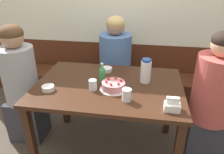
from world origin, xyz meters
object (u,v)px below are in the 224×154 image
object	(u,v)px
bench_seat	(120,91)
birthday_cake	(113,86)
soju_bottle	(102,74)
person_pale_blue_shirt	(211,102)
glass_tumbler_short	(93,85)
person_grey_tee	(22,88)
person_teal_shirt	(115,69)
water_pitcher	(146,71)
napkin_holder	(172,106)
bowl_soup_white	(48,88)
bowl_rice_small	(106,69)
glass_water_tall	(127,95)

from	to	relation	value
bench_seat	birthday_cake	bearing A→B (deg)	-86.56
soju_bottle	person_pale_blue_shirt	world-z (taller)	person_pale_blue_shirt
bench_seat	glass_tumbler_short	bearing A→B (deg)	-96.80
person_grey_tee	birthday_cake	bearing A→B (deg)	-10.33
person_teal_shirt	person_grey_tee	xyz separation A→B (m)	(-0.85, -0.60, -0.00)
glass_tumbler_short	person_grey_tee	xyz separation A→B (m)	(-0.78, 0.20, -0.20)
bench_seat	glass_tumbler_short	xyz separation A→B (m)	(-0.11, -0.94, 0.57)
birthday_cake	person_grey_tee	bearing A→B (deg)	169.67
water_pitcher	glass_tumbler_short	xyz separation A→B (m)	(-0.42, -0.21, -0.06)
napkin_holder	person_teal_shirt	world-z (taller)	person_teal_shirt
bench_seat	person_grey_tee	xyz separation A→B (m)	(-0.89, -0.74, 0.37)
water_pitcher	napkin_holder	xyz separation A→B (m)	(0.20, -0.41, -0.07)
bowl_soup_white	bowl_rice_small	distance (m)	0.61
soju_bottle	person_grey_tee	size ratio (longest dim) A/B	0.15
bowl_rice_small	person_pale_blue_shirt	world-z (taller)	person_pale_blue_shirt
soju_bottle	person_teal_shirt	size ratio (longest dim) A/B	0.15
bowl_rice_small	person_pale_blue_shirt	distance (m)	0.99
soju_bottle	person_teal_shirt	xyz separation A→B (m)	(0.02, 0.66, -0.24)
glass_water_tall	person_grey_tee	world-z (taller)	person_grey_tee
water_pitcher	bowl_soup_white	bearing A→B (deg)	-160.30
water_pitcher	person_teal_shirt	xyz separation A→B (m)	(-0.35, 0.59, -0.26)
birthday_cake	napkin_holder	size ratio (longest dim) A/B	2.08
glass_water_tall	bowl_soup_white	bearing A→B (deg)	175.26
bowl_soup_white	birthday_cake	bearing A→B (deg)	10.71
soju_bottle	glass_water_tall	bearing A→B (deg)	-47.71
soju_bottle	person_pale_blue_shirt	bearing A→B (deg)	3.15
bench_seat	water_pitcher	xyz separation A→B (m)	(0.31, -0.73, 0.63)
glass_tumbler_short	bench_seat	bearing A→B (deg)	83.20
birthday_cake	water_pitcher	xyz separation A→B (m)	(0.25, 0.18, 0.07)
birthday_cake	soju_bottle	xyz separation A→B (m)	(-0.12, 0.11, 0.05)
bowl_rice_small	glass_water_tall	distance (m)	0.57
soju_bottle	glass_tumbler_short	xyz separation A→B (m)	(-0.05, -0.14, -0.04)
bowl_soup_white	glass_tumbler_short	xyz separation A→B (m)	(0.36, 0.07, 0.02)
bench_seat	person_pale_blue_shirt	size ratio (longest dim) A/B	2.02
person_teal_shirt	person_pale_blue_shirt	size ratio (longest dim) A/B	0.97
person_teal_shirt	soju_bottle	bearing A→B (deg)	-1.64
soju_bottle	person_grey_tee	bearing A→B (deg)	175.76
person_pale_blue_shirt	person_teal_shirt	bearing A→B (deg)	-33.06
glass_water_tall	glass_tumbler_short	world-z (taller)	glass_water_tall
bowl_rice_small	glass_water_tall	bearing A→B (deg)	-63.95
water_pitcher	napkin_holder	distance (m)	0.46
bench_seat	glass_tumbler_short	size ratio (longest dim) A/B	28.36
soju_bottle	glass_water_tall	world-z (taller)	soju_bottle
bowl_rice_small	person_pale_blue_shirt	xyz separation A→B (m)	(0.96, -0.19, -0.16)
birthday_cake	person_pale_blue_shirt	size ratio (longest dim) A/B	0.18
soju_bottle	glass_tumbler_short	bearing A→B (deg)	-109.33
glass_water_tall	birthday_cake	bearing A→B (deg)	128.91
soju_bottle	napkin_holder	xyz separation A→B (m)	(0.57, -0.34, -0.05)
bench_seat	napkin_holder	size ratio (longest dim) A/B	22.77
person_pale_blue_shirt	person_grey_tee	bearing A→B (deg)	-0.29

